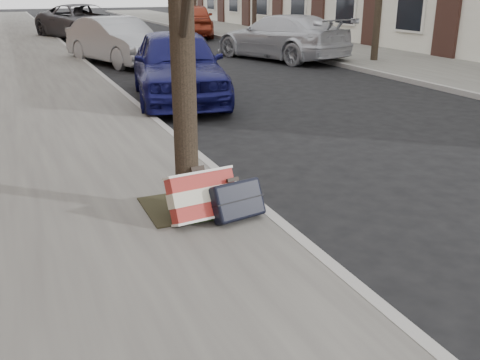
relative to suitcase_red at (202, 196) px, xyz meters
name	(u,v)px	position (x,y,z in m)	size (l,w,h in m)	color
ground	(409,229)	(1.94, -0.81, -0.38)	(120.00, 120.00, 0.00)	black
near_sidewalk	(1,62)	(-1.76, 14.19, -0.32)	(5.00, 70.00, 0.12)	slate
far_sidewalk	(313,46)	(9.74, 14.19, -0.32)	(4.00, 70.00, 0.12)	slate
dirt_patch	(185,206)	(-0.06, 0.39, -0.25)	(0.85, 0.85, 0.01)	black
suitcase_red	(202,196)	(0.00, 0.00, 0.00)	(0.67, 0.19, 0.48)	maroon
suitcase_navy	(237,200)	(0.32, -0.12, -0.05)	(0.54, 0.17, 0.38)	black
car_near_front	(177,65)	(1.73, 6.41, 0.38)	(1.79, 4.44, 1.51)	#111251
car_near_mid	(118,41)	(1.69, 12.60, 0.33)	(1.51, 4.33, 1.43)	#989A9F
car_near_back	(84,22)	(1.92, 21.40, 0.40)	(2.59, 5.61, 1.56)	#39383D
car_far_front	(281,37)	(6.89, 11.58, 0.35)	(2.05, 5.05, 1.46)	#B1B3BA
car_far_back	(193,20)	(6.90, 20.62, 0.41)	(1.86, 4.63, 1.58)	maroon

